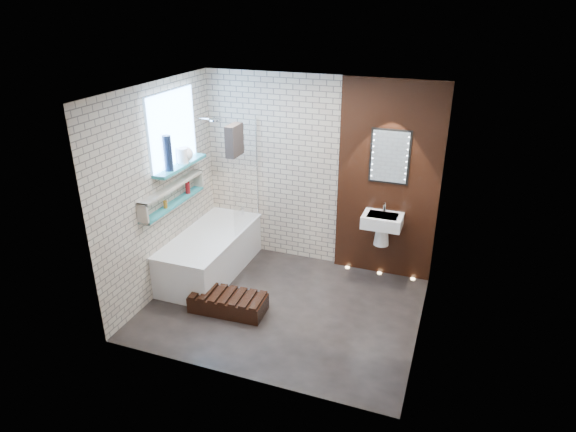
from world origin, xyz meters
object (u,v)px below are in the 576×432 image
at_px(bathtub, 211,253).
at_px(bath_screen, 246,177).
at_px(walnut_step, 228,303).
at_px(led_mirror, 390,157).
at_px(washbasin, 382,225).

height_order(bathtub, bath_screen, bath_screen).
distance_m(bath_screen, walnut_step, 1.70).
bearing_deg(walnut_step, bath_screen, 102.78).
height_order(bathtub, led_mirror, led_mirror).
height_order(bath_screen, led_mirror, led_mirror).
bearing_deg(led_mirror, washbasin, -90.00).
bearing_deg(bathtub, bath_screen, 51.10).
xyz_separation_m(bathtub, washbasin, (2.17, 0.62, 0.50)).
xyz_separation_m(washbasin, led_mirror, (0.00, 0.16, 0.86)).
relative_size(bathtub, walnut_step, 1.93).
bearing_deg(washbasin, bath_screen, -174.22).
distance_m(bathtub, led_mirror, 2.68).
bearing_deg(led_mirror, bath_screen, -169.34).
bearing_deg(washbasin, led_mirror, 90.00).
xyz_separation_m(bath_screen, washbasin, (1.82, 0.18, -0.49)).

